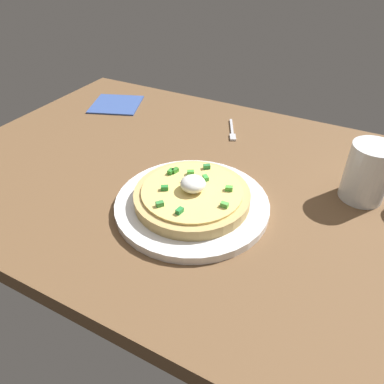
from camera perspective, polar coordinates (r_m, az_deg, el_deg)
The scene contains 6 objects.
dining_table at distance 71.94cm, azimuth 7.68°, elevation -0.46°, with size 126.15×72.16×3.41cm, color brown.
plate at distance 65.09cm, azimuth 0.00°, elevation -1.93°, with size 27.43×27.43×1.49cm, color white.
pizza at distance 63.81cm, azimuth 0.00°, elevation -0.47°, with size 20.48×20.48×5.08cm.
cup_far at distance 72.20cm, azimuth 25.74°, elevation 2.59°, with size 7.84×7.84×10.82cm.
fork at distance 90.22cm, azimuth 6.30°, elevation 9.40°, with size 5.60×10.14×0.50cm.
napkin at distance 106.62cm, azimuth -11.78°, elevation 13.28°, with size 12.89×12.89×0.40cm, color #344E91.
Camera 1 is at (17.97, -54.63, 44.92)cm, focal length 34.07 mm.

